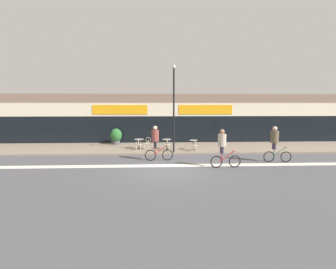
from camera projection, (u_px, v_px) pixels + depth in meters
name	position (u px, v px, depth m)	size (l,w,h in m)	color
ground_plane	(168.00, 170.00, 14.12)	(120.00, 120.00, 0.00)	#4C4C51
sidewalk_slab	(164.00, 148.00, 21.32)	(40.00, 5.50, 0.12)	gray
storefront_facade	(163.00, 118.00, 25.74)	(40.00, 4.06, 4.54)	#7F6656
bike_lane_stripe	(167.00, 166.00, 15.26)	(36.00, 0.70, 0.01)	silver
bistro_table_0	(139.00, 142.00, 20.43)	(0.75, 0.75, 0.76)	black
bistro_table_1	(167.00, 142.00, 20.24)	(0.66, 0.66, 0.78)	black
bistro_table_2	(193.00, 143.00, 19.90)	(0.61, 0.61, 0.76)	black
cafe_chair_0_near	(139.00, 143.00, 19.81)	(0.40, 0.58, 0.90)	beige
cafe_chair_0_side	(147.00, 142.00, 20.47)	(0.59, 0.43, 0.90)	beige
cafe_chair_1_near	(167.00, 144.00, 19.62)	(0.41, 0.58, 0.90)	beige
cafe_chair_2_near	(195.00, 144.00, 19.28)	(0.45, 0.60, 0.90)	beige
planter_pot	(116.00, 136.00, 22.77)	(0.98, 0.98, 1.38)	#4C4C51
lamp_post	(174.00, 103.00, 18.54)	(0.26, 0.26, 6.20)	black
cyclist_0	(156.00, 140.00, 16.52)	(1.79, 0.55, 2.22)	black
cyclist_1	(223.00, 145.00, 14.61)	(1.76, 0.53, 2.18)	black
cyclist_2	(275.00, 141.00, 16.09)	(1.70, 0.56, 2.22)	black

